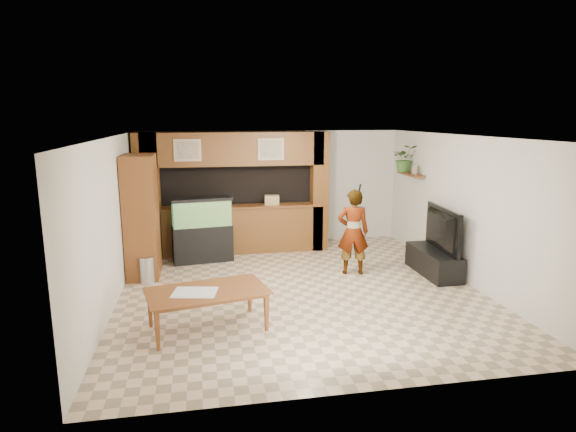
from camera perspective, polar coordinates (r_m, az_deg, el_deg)
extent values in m
plane|color=#CDAC8E|center=(8.40, 1.32, -8.60)|extent=(6.50, 6.50, 0.00)
plane|color=white|center=(7.89, 1.41, 9.41)|extent=(6.50, 6.50, 0.00)
plane|color=beige|center=(11.20, -1.99, 3.40)|extent=(6.00, 0.00, 6.00)
plane|color=beige|center=(8.01, -20.15, -0.66)|extent=(0.00, 6.50, 6.50)
plane|color=beige|center=(9.13, 20.15, 0.78)|extent=(0.00, 6.50, 6.50)
cube|color=brown|center=(10.48, -6.20, -1.70)|extent=(3.80, 0.35, 1.00)
cube|color=brown|center=(10.37, -6.26, 1.09)|extent=(3.80, 0.43, 0.04)
cube|color=brown|center=(10.21, -6.42, 7.89)|extent=(3.80, 0.35, 0.70)
cube|color=brown|center=(10.36, -16.29, 2.25)|extent=(0.50, 0.35, 2.60)
cube|color=brown|center=(10.61, 3.73, 2.91)|extent=(0.35, 0.35, 2.60)
cube|color=black|center=(10.84, -6.52, 3.85)|extent=(4.20, 0.45, 0.85)
cube|color=tan|center=(10.00, -11.82, 7.64)|extent=(0.55, 0.03, 0.45)
cube|color=tan|center=(9.98, -11.83, 7.63)|extent=(0.43, 0.01, 0.35)
cube|color=tan|center=(10.10, -2.05, 7.91)|extent=(0.55, 0.03, 0.45)
cube|color=tan|center=(10.08, -2.04, 7.91)|extent=(0.43, 0.01, 0.35)
cylinder|color=black|center=(8.88, -19.17, 4.49)|extent=(0.04, 0.25, 0.25)
cylinder|color=white|center=(8.88, -19.01, 4.50)|extent=(0.01, 0.21, 0.21)
cube|color=brown|center=(10.71, 14.36, 4.82)|extent=(0.25, 0.90, 0.04)
cube|color=brown|center=(9.21, -16.97, -0.04)|extent=(0.56, 0.92, 2.25)
cylinder|color=#B2B2B7|center=(8.96, -16.36, -6.15)|extent=(0.27, 0.27, 0.49)
cube|color=black|center=(10.00, -10.08, -3.21)|extent=(1.20, 0.45, 0.75)
cube|color=#317B46|center=(9.86, -10.21, 0.34)|extent=(1.15, 0.42, 0.52)
cube|color=black|center=(9.80, -10.27, 2.00)|extent=(1.20, 0.45, 0.06)
cube|color=black|center=(9.49, 16.85, -5.23)|extent=(0.51, 1.40, 0.47)
imported|color=black|center=(9.33, 17.08, -1.49)|extent=(0.29, 1.41, 0.81)
cube|color=tan|center=(10.56, 14.75, 5.34)|extent=(0.04, 0.15, 0.19)
imported|color=#315923|center=(10.93, 13.68, 6.65)|extent=(0.63, 0.58, 0.59)
imported|color=#936F50|center=(9.06, 7.72, -1.88)|extent=(0.65, 0.50, 1.61)
cylinder|color=black|center=(8.76, 8.51, 3.30)|extent=(0.03, 0.10, 0.15)
imported|color=brown|center=(6.86, -9.44, -10.99)|extent=(1.79, 1.24, 0.57)
cube|color=silver|center=(6.72, -10.99, -8.87)|extent=(0.65, 0.53, 0.01)
cube|color=#9D8655|center=(10.43, -1.92, 1.91)|extent=(0.33, 0.25, 0.21)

